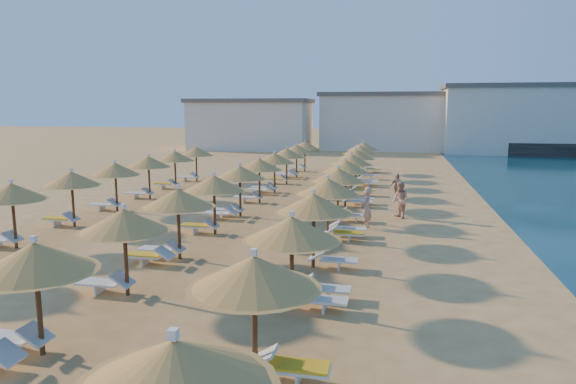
% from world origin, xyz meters
% --- Properties ---
extents(ground, '(220.00, 220.00, 0.00)m').
position_xyz_m(ground, '(0.00, 0.00, 0.00)').
color(ground, tan).
rests_on(ground, ground).
extents(hotel_blocks, '(47.20, 11.51, 8.10)m').
position_xyz_m(hotel_blocks, '(3.42, 45.42, 3.70)').
color(hotel_blocks, white).
rests_on(hotel_blocks, ground).
extents(parasol_row_east, '(2.70, 40.10, 2.72)m').
position_xyz_m(parasol_row_east, '(2.10, 3.81, 2.20)').
color(parasol_row_east, brown).
rests_on(parasol_row_east, ground).
extents(parasol_row_west, '(2.70, 40.10, 2.72)m').
position_xyz_m(parasol_row_west, '(-2.81, 3.81, 2.20)').
color(parasol_row_west, brown).
rests_on(parasol_row_west, ground).
extents(parasol_row_inland, '(2.70, 25.14, 2.72)m').
position_xyz_m(parasol_row_inland, '(-9.64, 3.81, 2.20)').
color(parasol_row_inland, brown).
rests_on(parasol_row_inland, ground).
extents(loungers, '(14.81, 38.92, 0.66)m').
position_xyz_m(loungers, '(-2.06, 3.75, 0.34)').
color(loungers, white).
rests_on(loungers, ground).
extents(beachgoer_b, '(1.05, 1.12, 1.84)m').
position_xyz_m(beachgoer_b, '(5.06, 5.04, 0.92)').
color(beachgoer_b, tan).
rests_on(beachgoer_b, ground).
extents(beachgoer_a, '(0.57, 0.77, 1.91)m').
position_xyz_m(beachgoer_a, '(3.54, 2.47, 0.96)').
color(beachgoer_a, tan).
rests_on(beachgoer_a, ground).
extents(beachgoer_c, '(0.97, 0.90, 1.60)m').
position_xyz_m(beachgoer_c, '(4.90, 10.10, 0.80)').
color(beachgoer_c, tan).
rests_on(beachgoer_c, ground).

